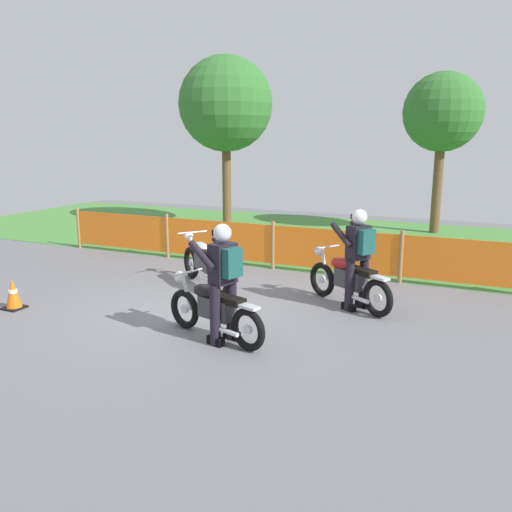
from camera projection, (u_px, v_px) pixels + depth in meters
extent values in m
cube|color=slate|center=(200.00, 311.00, 8.82)|extent=(24.00, 24.00, 0.02)
cube|color=#4C8C3D|center=(325.00, 238.00, 15.06)|extent=(24.00, 7.76, 0.01)
cylinder|color=#997547|center=(79.00, 228.00, 13.71)|extent=(0.08, 0.08, 1.05)
cylinder|color=#997547|center=(167.00, 236.00, 12.60)|extent=(0.08, 0.08, 1.05)
cylinder|color=#997547|center=(273.00, 245.00, 11.50)|extent=(0.08, 0.08, 1.05)
cylinder|color=#997547|center=(401.00, 257.00, 10.40)|extent=(0.08, 0.08, 1.05)
cube|color=orange|center=(121.00, 231.00, 13.15)|extent=(2.65, 0.02, 0.85)
cube|color=orange|center=(218.00, 240.00, 12.05)|extent=(2.65, 0.02, 0.85)
cube|color=orange|center=(334.00, 250.00, 10.95)|extent=(2.65, 0.02, 0.85)
cube|color=orange|center=(476.00, 263.00, 9.85)|extent=(2.65, 0.02, 0.85)
cylinder|color=brown|center=(227.00, 182.00, 16.97)|extent=(0.28, 0.28, 2.80)
sphere|color=#33702D|center=(226.00, 104.00, 16.43)|extent=(2.94, 2.94, 2.94)
cylinder|color=brown|center=(437.00, 187.00, 15.66)|extent=(0.28, 0.28, 2.74)
sphere|color=#33702D|center=(443.00, 112.00, 15.19)|extent=(2.27, 2.27, 2.27)
torus|color=black|center=(185.00, 309.00, 7.97)|extent=(0.60, 0.28, 0.60)
cylinder|color=silver|center=(185.00, 309.00, 7.97)|extent=(0.14, 0.09, 0.13)
torus|color=black|center=(248.00, 330.00, 7.12)|extent=(0.60, 0.28, 0.60)
cylinder|color=silver|center=(248.00, 330.00, 7.12)|extent=(0.14, 0.09, 0.13)
cube|color=#38383D|center=(217.00, 308.00, 7.48)|extent=(0.60, 0.38, 0.30)
ellipsoid|color=black|center=(206.00, 291.00, 7.57)|extent=(0.53, 0.36, 0.21)
cube|color=black|center=(228.00, 300.00, 7.29)|extent=(0.56, 0.35, 0.09)
cube|color=silver|center=(248.00, 307.00, 7.05)|extent=(0.37, 0.24, 0.04)
cylinder|color=silver|center=(187.00, 292.00, 7.88)|extent=(0.22, 0.12, 0.53)
sphere|color=white|center=(180.00, 277.00, 7.93)|extent=(0.21, 0.21, 0.17)
cylinder|color=silver|center=(188.00, 272.00, 7.78)|extent=(0.20, 0.54, 0.03)
cylinder|color=silver|center=(224.00, 331.00, 7.25)|extent=(0.51, 0.22, 0.07)
torus|color=black|center=(322.00, 279.00, 9.57)|extent=(0.59, 0.42, 0.62)
cylinder|color=silver|center=(322.00, 279.00, 9.57)|extent=(0.15, 0.12, 0.14)
torus|color=black|center=(378.00, 298.00, 8.46)|extent=(0.59, 0.42, 0.62)
cylinder|color=silver|center=(378.00, 298.00, 8.46)|extent=(0.15, 0.12, 0.14)
cube|color=#38383D|center=(351.00, 279.00, 8.94)|extent=(0.62, 0.51, 0.31)
ellipsoid|color=maroon|center=(342.00, 264.00, 9.07)|extent=(0.55, 0.47, 0.21)
cube|color=black|center=(361.00, 271.00, 8.70)|extent=(0.58, 0.47, 0.10)
cube|color=silver|center=(379.00, 278.00, 8.38)|extent=(0.38, 0.32, 0.04)
cylinder|color=silver|center=(325.00, 265.00, 9.46)|extent=(0.22, 0.17, 0.55)
sphere|color=white|center=(319.00, 251.00, 9.54)|extent=(0.24, 0.24, 0.18)
cylinder|color=silver|center=(327.00, 247.00, 9.36)|extent=(0.34, 0.51, 0.03)
cylinder|color=silver|center=(356.00, 298.00, 8.68)|extent=(0.49, 0.34, 0.07)
torus|color=black|center=(191.00, 263.00, 10.78)|extent=(0.59, 0.49, 0.65)
cylinder|color=silver|center=(191.00, 263.00, 10.78)|extent=(0.15, 0.14, 0.14)
torus|color=black|center=(220.00, 279.00, 9.55)|extent=(0.59, 0.49, 0.65)
cylinder|color=silver|center=(220.00, 279.00, 9.55)|extent=(0.15, 0.14, 0.14)
cube|color=#38383D|center=(206.00, 261.00, 10.08)|extent=(0.64, 0.57, 0.33)
ellipsoid|color=#B7B7C1|center=(201.00, 248.00, 10.24)|extent=(0.57, 0.52, 0.22)
cube|color=black|center=(211.00, 254.00, 9.82)|extent=(0.59, 0.53, 0.10)
cube|color=silver|center=(220.00, 260.00, 9.47)|extent=(0.39, 0.35, 0.04)
cylinder|color=silver|center=(192.00, 249.00, 10.66)|extent=(0.22, 0.19, 0.58)
sphere|color=white|center=(189.00, 236.00, 10.75)|extent=(0.26, 0.26, 0.18)
cylinder|color=silver|center=(192.00, 232.00, 10.55)|extent=(0.40, 0.51, 0.03)
cylinder|color=silver|center=(206.00, 279.00, 9.81)|extent=(0.49, 0.40, 0.07)
cylinder|color=black|center=(215.00, 316.00, 7.28)|extent=(0.19, 0.19, 0.86)
cube|color=black|center=(216.00, 341.00, 7.36)|extent=(0.28, 0.18, 0.12)
cylinder|color=black|center=(232.00, 310.00, 7.51)|extent=(0.19, 0.19, 0.86)
cube|color=black|center=(232.00, 335.00, 7.59)|extent=(0.28, 0.18, 0.12)
cube|color=black|center=(223.00, 263.00, 7.24)|extent=(0.34, 0.42, 0.56)
cylinder|color=black|center=(202.00, 255.00, 7.17)|extent=(0.49, 0.24, 0.38)
cylinder|color=black|center=(225.00, 250.00, 7.49)|extent=(0.49, 0.24, 0.38)
sphere|color=silver|center=(222.00, 233.00, 7.15)|extent=(0.31, 0.31, 0.25)
cube|color=black|center=(217.00, 232.00, 7.21)|extent=(0.08, 0.18, 0.08)
cube|color=#194C47|center=(232.00, 263.00, 7.12)|extent=(0.24, 0.32, 0.40)
cylinder|color=black|center=(349.00, 286.00, 8.75)|extent=(0.21, 0.21, 0.86)
cube|color=black|center=(349.00, 307.00, 8.83)|extent=(0.28, 0.23, 0.12)
cylinder|color=black|center=(363.00, 283.00, 8.92)|extent=(0.21, 0.21, 0.86)
cube|color=black|center=(362.00, 304.00, 9.00)|extent=(0.28, 0.23, 0.12)
cube|color=black|center=(358.00, 242.00, 8.67)|extent=(0.39, 0.43, 0.56)
cylinder|color=black|center=(341.00, 235.00, 8.68)|extent=(0.46, 0.34, 0.38)
cylinder|color=black|center=(361.00, 232.00, 8.91)|extent=(0.46, 0.34, 0.38)
sphere|color=white|center=(359.00, 217.00, 8.58)|extent=(0.34, 0.34, 0.25)
cube|color=black|center=(355.00, 216.00, 8.66)|extent=(0.12, 0.17, 0.08)
cube|color=#194C47|center=(366.00, 242.00, 8.53)|extent=(0.28, 0.32, 0.40)
cube|color=black|center=(15.00, 308.00, 8.93)|extent=(0.32, 0.32, 0.03)
cone|color=orange|center=(13.00, 293.00, 8.87)|extent=(0.26, 0.26, 0.50)
cylinder|color=white|center=(13.00, 291.00, 8.86)|extent=(0.15, 0.15, 0.06)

